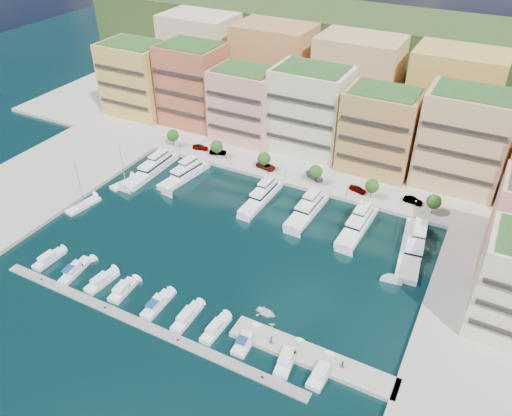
{
  "coord_description": "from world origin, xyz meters",
  "views": [
    {
      "loc": [
        48.66,
        -79.38,
        74.76
      ],
      "look_at": [
        2.46,
        8.61,
        6.0
      ],
      "focal_mm": 35.0,
      "sensor_mm": 36.0,
      "label": 1
    }
  ],
  "objects_px": {
    "lamppost_3": "(347,187)",
    "car_3": "(315,176)",
    "yacht_1": "(185,174)",
    "tree_0": "(173,135)",
    "tree_5": "(434,202)",
    "cruiser_3": "(123,290)",
    "yacht_6": "(413,245)",
    "tender_1": "(272,324)",
    "tree_1": "(217,147)",
    "yacht_5": "(358,224)",
    "cruiser_5": "(187,317)",
    "sailboat_2": "(125,184)",
    "cruiser_6": "(216,329)",
    "tree_4": "(372,186)",
    "car_1": "(218,152)",
    "cruiser_8": "(287,359)",
    "cruiser_2": "(102,281)",
    "yacht_3": "(262,196)",
    "lamppost_0": "(180,144)",
    "sailboat_1": "(83,206)",
    "car_2": "(266,166)",
    "lamppost_1": "(230,157)",
    "tree_3": "(316,172)",
    "car_4": "(358,189)",
    "cruiser_0": "(49,259)",
    "lamppost_4": "(415,205)",
    "cruiser_4": "(157,305)",
    "car_0": "(200,147)",
    "cruiser_7": "(245,342)",
    "person_0": "(271,340)",
    "tender_0": "(266,313)",
    "car_5": "(413,200)",
    "tree_2": "(264,159)",
    "person_1": "(342,364)",
    "yacht_4": "(308,209)",
    "cruiser_1": "(75,270)"
  },
  "relations": [
    {
      "from": "tree_4",
      "to": "cruiser_6",
      "type": "bearing_deg",
      "value": -102.59
    },
    {
      "from": "cruiser_2",
      "to": "car_3",
      "type": "distance_m",
      "value": 65.23
    },
    {
      "from": "yacht_4",
      "to": "car_0",
      "type": "bearing_deg",
      "value": 160.79
    },
    {
      "from": "cruiser_6",
      "to": "cruiser_7",
      "type": "distance_m",
      "value": 6.59
    },
    {
      "from": "cruiser_0",
      "to": "car_5",
      "type": "relative_size",
      "value": 1.59
    },
    {
      "from": "cruiser_1",
      "to": "car_0",
      "type": "distance_m",
      "value": 60.5
    },
    {
      "from": "cruiser_2",
      "to": "yacht_4",
      "type": "bearing_deg",
      "value": 57.32
    },
    {
      "from": "car_4",
      "to": "yacht_6",
      "type": "bearing_deg",
      "value": -118.98
    },
    {
      "from": "car_2",
      "to": "lamppost_1",
      "type": "bearing_deg",
      "value": 119.03
    },
    {
      "from": "tree_1",
      "to": "yacht_5",
      "type": "distance_m",
      "value": 50.73
    },
    {
      "from": "tree_1",
      "to": "sailboat_1",
      "type": "bearing_deg",
      "value": -115.75
    },
    {
      "from": "cruiser_3",
      "to": "cruiser_5",
      "type": "height_order",
      "value": "same"
    },
    {
      "from": "car_1",
      "to": "cruiser_0",
      "type": "bearing_deg",
      "value": 154.81
    },
    {
      "from": "cruiser_5",
      "to": "person_1",
      "type": "relative_size",
      "value": 4.98
    },
    {
      "from": "lamppost_0",
      "to": "tree_2",
      "type": "bearing_deg",
      "value": 4.7
    },
    {
      "from": "yacht_3",
      "to": "lamppost_0",
      "type": "bearing_deg",
      "value": 162.8
    },
    {
      "from": "tree_3",
      "to": "yacht_4",
      "type": "xyz_separation_m",
      "value": [
        3.3,
        -12.81,
        -3.65
      ]
    },
    {
      "from": "lamppost_3",
      "to": "sailboat_1",
      "type": "relative_size",
      "value": 0.32
    },
    {
      "from": "person_1",
      "to": "sailboat_2",
      "type": "bearing_deg",
      "value": -42.85
    },
    {
      "from": "tree_5",
      "to": "cruiser_7",
      "type": "xyz_separation_m",
      "value": [
        -22.39,
        -58.09,
        -4.17
      ]
    },
    {
      "from": "yacht_6",
      "to": "yacht_4",
      "type": "bearing_deg",
      "value": 174.92
    },
    {
      "from": "car_2",
      "to": "car_3",
      "type": "distance_m",
      "value": 14.95
    },
    {
      "from": "tree_0",
      "to": "cruiser_7",
      "type": "relative_size",
      "value": 0.78
    },
    {
      "from": "person_0",
      "to": "cruiser_7",
      "type": "bearing_deg",
      "value": 87.34
    },
    {
      "from": "lamppost_3",
      "to": "cruiser_6",
      "type": "bearing_deg",
      "value": -97.13
    },
    {
      "from": "cruiser_5",
      "to": "sailboat_2",
      "type": "relative_size",
      "value": 0.64
    },
    {
      "from": "cruiser_2",
      "to": "car_4",
      "type": "relative_size",
      "value": 1.73
    },
    {
      "from": "lamppost_4",
      "to": "cruiser_4",
      "type": "xyz_separation_m",
      "value": [
        -38.95,
        -55.81,
        -3.26
      ]
    },
    {
      "from": "tree_4",
      "to": "cruiser_7",
      "type": "relative_size",
      "value": 0.78
    },
    {
      "from": "cruiser_6",
      "to": "car_1",
      "type": "height_order",
      "value": "car_1"
    },
    {
      "from": "sailboat_2",
      "to": "tender_0",
      "type": "distance_m",
      "value": 62.97
    },
    {
      "from": "cruiser_3",
      "to": "sailboat_2",
      "type": "height_order",
      "value": "sailboat_2"
    },
    {
      "from": "sailboat_1",
      "to": "car_0",
      "type": "height_order",
      "value": "sailboat_1"
    },
    {
      "from": "tree_3",
      "to": "car_4",
      "type": "xyz_separation_m",
      "value": [
        11.94,
        1.42,
        -2.94
      ]
    },
    {
      "from": "yacht_3",
      "to": "sailboat_2",
      "type": "bearing_deg",
      "value": -163.28
    },
    {
      "from": "car_1",
      "to": "cruiser_8",
      "type": "bearing_deg",
      "value": -156.63
    },
    {
      "from": "tree_4",
      "to": "car_1",
      "type": "distance_m",
      "value": 49.0
    },
    {
      "from": "yacht_1",
      "to": "tree_0",
      "type": "bearing_deg",
      "value": 135.63
    },
    {
      "from": "yacht_6",
      "to": "tender_1",
      "type": "bearing_deg",
      "value": -117.19
    },
    {
      "from": "tree_5",
      "to": "cruiser_3",
      "type": "xyz_separation_m",
      "value": [
        -51.93,
        -58.08,
        -4.2
      ]
    },
    {
      "from": "lamppost_0",
      "to": "sailboat_2",
      "type": "distance_m",
      "value": 22.47
    },
    {
      "from": "lamppost_3",
      "to": "car_3",
      "type": "height_order",
      "value": "lamppost_3"
    },
    {
      "from": "tree_4",
      "to": "lamppost_3",
      "type": "relative_size",
      "value": 1.35
    },
    {
      "from": "tree_1",
      "to": "tree_2",
      "type": "relative_size",
      "value": 1.0
    },
    {
      "from": "lamppost_4",
      "to": "yacht_6",
      "type": "height_order",
      "value": "yacht_6"
    },
    {
      "from": "cruiser_4",
      "to": "car_0",
      "type": "relative_size",
      "value": 1.7
    },
    {
      "from": "lamppost_0",
      "to": "cruiser_5",
      "type": "distance_m",
      "value": 68.96
    },
    {
      "from": "person_0",
      "to": "tender_0",
      "type": "bearing_deg",
      "value": 11.93
    },
    {
      "from": "yacht_1",
      "to": "yacht_6",
      "type": "bearing_deg",
      "value": -2.13
    },
    {
      "from": "tree_2",
      "to": "lamppost_1",
      "type": "height_order",
      "value": "tree_2"
    }
  ]
}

